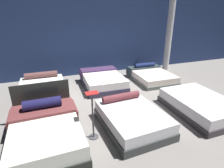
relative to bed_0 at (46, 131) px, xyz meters
The scene contains 10 objects.
ground_plane 2.60m from the bed_0, 33.86° to the left, with size 18.00×18.00×0.02m, color gray.
showroom_back_wall 5.19m from the bed_0, 64.53° to the left, with size 18.00×0.06×3.50m, color navy.
bed_0 is the anchor object (origin of this frame).
bed_1 2.09m from the bed_0, ahead, with size 1.54×1.99×0.66m.
bed_2 4.29m from the bed_0, ahead, with size 1.52×2.13×0.46m.
bed_3 2.68m from the bed_0, 91.29° to the left, with size 1.61×2.09×0.63m.
bed_4 3.54m from the bed_0, 51.59° to the left, with size 1.59×2.05×0.53m.
bed_5 5.15m from the bed_0, 31.76° to the left, with size 1.59×2.02×0.60m.
price_sign 1.08m from the bed_0, 12.07° to the right, with size 0.28×0.24×1.16m.
support_pillar 7.19m from the bed_0, 32.92° to the left, with size 0.30×0.30×3.50m, color silver.
Camera 1 is at (-1.91, -5.18, 2.81)m, focal length 29.35 mm.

